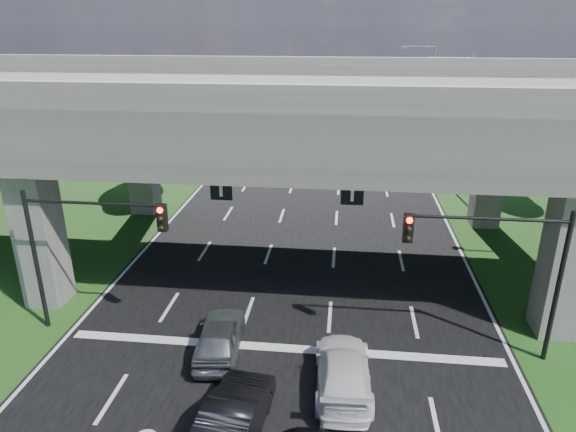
% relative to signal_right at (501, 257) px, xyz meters
% --- Properties ---
extents(ground, '(160.00, 160.00, 0.00)m').
position_rel_signal_right_xyz_m(ground, '(-7.82, -3.94, -4.19)').
color(ground, '#1D4917').
rests_on(ground, ground).
extents(road, '(18.00, 120.00, 0.03)m').
position_rel_signal_right_xyz_m(road, '(-7.82, 6.06, -4.17)').
color(road, black).
rests_on(road, ground).
extents(overpass, '(80.00, 15.00, 10.00)m').
position_rel_signal_right_xyz_m(overpass, '(-7.82, 8.06, 3.73)').
color(overpass, '#3D3A37').
rests_on(overpass, ground).
extents(warehouse, '(20.00, 10.00, 4.00)m').
position_rel_signal_right_xyz_m(warehouse, '(-33.82, 31.06, -2.19)').
color(warehouse, '#9E9E99').
rests_on(warehouse, ground).
extents(signal_right, '(5.76, 0.54, 6.00)m').
position_rel_signal_right_xyz_m(signal_right, '(0.00, 0.00, 0.00)').
color(signal_right, black).
rests_on(signal_right, ground).
extents(signal_left, '(5.76, 0.54, 6.00)m').
position_rel_signal_right_xyz_m(signal_left, '(-15.65, 0.00, 0.00)').
color(signal_left, black).
rests_on(signal_left, ground).
extents(streetlight_far, '(3.38, 0.25, 10.00)m').
position_rel_signal_right_xyz_m(streetlight_far, '(2.27, 20.06, 1.66)').
color(streetlight_far, gray).
rests_on(streetlight_far, ground).
extents(streetlight_beyond, '(3.38, 0.25, 10.00)m').
position_rel_signal_right_xyz_m(streetlight_beyond, '(2.27, 36.06, 1.66)').
color(streetlight_beyond, gray).
rests_on(streetlight_beyond, ground).
extents(tree_left_near, '(4.50, 4.50, 7.80)m').
position_rel_signal_right_xyz_m(tree_left_near, '(-21.78, 22.06, 0.63)').
color(tree_left_near, black).
rests_on(tree_left_near, ground).
extents(tree_left_mid, '(3.91, 3.90, 6.76)m').
position_rel_signal_right_xyz_m(tree_left_mid, '(-24.78, 30.06, -0.01)').
color(tree_left_mid, black).
rests_on(tree_left_mid, ground).
extents(tree_left_far, '(4.80, 4.80, 8.32)m').
position_rel_signal_right_xyz_m(tree_left_far, '(-20.78, 38.06, 0.95)').
color(tree_left_far, black).
rests_on(tree_left_far, ground).
extents(tree_right_near, '(4.20, 4.20, 7.28)m').
position_rel_signal_right_xyz_m(tree_right_near, '(5.22, 24.06, 0.31)').
color(tree_right_near, black).
rests_on(tree_right_near, ground).
extents(tree_right_mid, '(3.91, 3.90, 6.76)m').
position_rel_signal_right_xyz_m(tree_right_mid, '(8.22, 32.06, -0.01)').
color(tree_right_mid, black).
rests_on(tree_right_mid, ground).
extents(tree_right_far, '(4.50, 4.50, 7.80)m').
position_rel_signal_right_xyz_m(tree_right_far, '(4.22, 40.06, 0.63)').
color(tree_right_far, black).
rests_on(tree_right_far, ground).
extents(car_silver, '(2.04, 4.30, 1.42)m').
position_rel_signal_right_xyz_m(car_silver, '(-10.15, -0.94, -3.45)').
color(car_silver, '#929599').
rests_on(car_silver, road).
extents(car_dark, '(2.04, 4.73, 1.51)m').
position_rel_signal_right_xyz_m(car_dark, '(-8.70, -5.25, -3.40)').
color(car_dark, black).
rests_on(car_dark, road).
extents(car_white, '(2.13, 4.80, 1.37)m').
position_rel_signal_right_xyz_m(car_white, '(-5.41, -2.49, -3.47)').
color(car_white, white).
rests_on(car_white, road).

